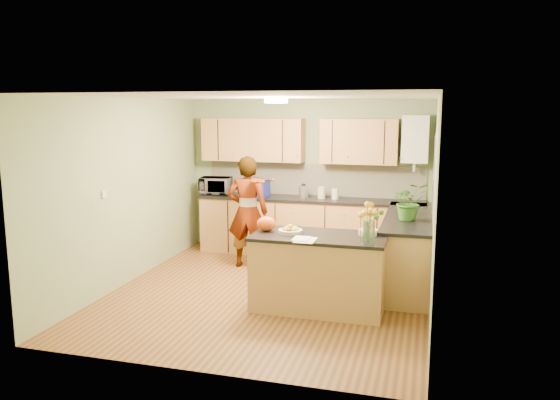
# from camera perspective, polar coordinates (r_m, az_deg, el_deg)

# --- Properties ---
(floor) EXTENTS (4.50, 4.50, 0.00)m
(floor) POSITION_cam_1_polar(r_m,az_deg,el_deg) (7.19, -1.06, -9.63)
(floor) COLOR brown
(floor) RESTS_ON ground
(ceiling) EXTENTS (4.00, 4.50, 0.02)m
(ceiling) POSITION_cam_1_polar(r_m,az_deg,el_deg) (6.79, -1.13, 10.72)
(ceiling) COLOR silver
(ceiling) RESTS_ON wall_back
(wall_back) EXTENTS (4.00, 0.02, 2.50)m
(wall_back) POSITION_cam_1_polar(r_m,az_deg,el_deg) (9.04, 2.97, 2.48)
(wall_back) COLOR gray
(wall_back) RESTS_ON floor
(wall_front) EXTENTS (4.00, 0.02, 2.50)m
(wall_front) POSITION_cam_1_polar(r_m,az_deg,el_deg) (4.81, -8.77, -3.94)
(wall_front) COLOR gray
(wall_front) RESTS_ON floor
(wall_left) EXTENTS (0.02, 4.50, 2.50)m
(wall_left) POSITION_cam_1_polar(r_m,az_deg,el_deg) (7.69, -15.54, 0.89)
(wall_left) COLOR gray
(wall_left) RESTS_ON floor
(wall_right) EXTENTS (0.02, 4.50, 2.50)m
(wall_right) POSITION_cam_1_polar(r_m,az_deg,el_deg) (6.60, 15.79, -0.50)
(wall_right) COLOR gray
(wall_right) RESTS_ON floor
(back_counter) EXTENTS (3.64, 0.62, 0.94)m
(back_counter) POSITION_cam_1_polar(r_m,az_deg,el_deg) (8.86, 3.14, -2.78)
(back_counter) COLOR #B07546
(back_counter) RESTS_ON floor
(right_counter) EXTENTS (0.62, 2.24, 0.94)m
(right_counter) POSITION_cam_1_polar(r_m,az_deg,el_deg) (7.60, 13.24, -5.11)
(right_counter) COLOR #B07546
(right_counter) RESTS_ON floor
(splashback) EXTENTS (3.60, 0.02, 0.52)m
(splashback) POSITION_cam_1_polar(r_m,az_deg,el_deg) (9.01, 3.57, 2.13)
(splashback) COLOR beige
(splashback) RESTS_ON back_counter
(upper_cabinets) EXTENTS (3.20, 0.34, 0.70)m
(upper_cabinets) POSITION_cam_1_polar(r_m,az_deg,el_deg) (8.86, 1.65, 6.24)
(upper_cabinets) COLOR #B07546
(upper_cabinets) RESTS_ON wall_back
(boiler) EXTENTS (0.40, 0.30, 0.86)m
(boiler) POSITION_cam_1_polar(r_m,az_deg,el_deg) (8.61, 13.95, 6.18)
(boiler) COLOR silver
(boiler) RESTS_ON wall_back
(window_right) EXTENTS (0.01, 1.30, 1.05)m
(window_right) POSITION_cam_1_polar(r_m,az_deg,el_deg) (7.15, 15.83, 2.68)
(window_right) COLOR silver
(window_right) RESTS_ON wall_right
(light_switch) EXTENTS (0.02, 0.09, 0.09)m
(light_switch) POSITION_cam_1_polar(r_m,az_deg,el_deg) (7.17, -17.91, 0.57)
(light_switch) COLOR silver
(light_switch) RESTS_ON wall_left
(ceiling_lamp) EXTENTS (0.30, 0.30, 0.07)m
(ceiling_lamp) POSITION_cam_1_polar(r_m,az_deg,el_deg) (7.08, -0.42, 10.36)
(ceiling_lamp) COLOR #FFEABF
(ceiling_lamp) RESTS_ON ceiling
(peninsula_island) EXTENTS (1.57, 0.80, 0.90)m
(peninsula_island) POSITION_cam_1_polar(r_m,az_deg,el_deg) (6.53, 4.08, -7.49)
(peninsula_island) COLOR #B07546
(peninsula_island) RESTS_ON floor
(fruit_dish) EXTENTS (0.29, 0.29, 0.10)m
(fruit_dish) POSITION_cam_1_polar(r_m,az_deg,el_deg) (6.48, 1.09, -3.13)
(fruit_dish) COLOR beige
(fruit_dish) RESTS_ON peninsula_island
(orange_bowl) EXTENTS (0.22, 0.22, 0.13)m
(orange_bowl) POSITION_cam_1_polar(r_m,az_deg,el_deg) (6.46, 9.19, -3.15)
(orange_bowl) COLOR beige
(orange_bowl) RESTS_ON peninsula_island
(flower_vase) EXTENTS (0.28, 0.28, 0.52)m
(flower_vase) POSITION_cam_1_polar(r_m,az_deg,el_deg) (6.08, 9.39, -1.20)
(flower_vase) COLOR silver
(flower_vase) RESTS_ON peninsula_island
(orange_bag) EXTENTS (0.28, 0.25, 0.17)m
(orange_bag) POSITION_cam_1_polar(r_m,az_deg,el_deg) (6.60, -1.44, -2.49)
(orange_bag) COLOR #FB5014
(orange_bag) RESTS_ON peninsula_island
(papers) EXTENTS (0.23, 0.31, 0.01)m
(papers) POSITION_cam_1_polar(r_m,az_deg,el_deg) (6.15, 2.66, -4.17)
(papers) COLOR white
(papers) RESTS_ON peninsula_island
(violinist) EXTENTS (0.66, 0.48, 1.68)m
(violinist) POSITION_cam_1_polar(r_m,az_deg,el_deg) (8.14, -3.41, -1.25)
(violinist) COLOR #DA9F85
(violinist) RESTS_ON floor
(violin) EXTENTS (0.58, 0.50, 0.15)m
(violin) POSITION_cam_1_polar(r_m,az_deg,el_deg) (7.79, -2.57, 2.02)
(violin) COLOR #581205
(violin) RESTS_ON violinist
(microwave) EXTENTS (0.54, 0.40, 0.28)m
(microwave) POSITION_cam_1_polar(r_m,az_deg,el_deg) (9.22, -6.73, 1.50)
(microwave) COLOR silver
(microwave) RESTS_ON back_counter
(blue_box) EXTENTS (0.36, 0.29, 0.26)m
(blue_box) POSITION_cam_1_polar(r_m,az_deg,el_deg) (8.95, -2.27, 1.25)
(blue_box) COLOR navy
(blue_box) RESTS_ON back_counter
(kettle) EXTENTS (0.14, 0.14, 0.27)m
(kettle) POSITION_cam_1_polar(r_m,az_deg,el_deg) (8.76, 2.46, 0.94)
(kettle) COLOR silver
(kettle) RESTS_ON back_counter
(jar_cream) EXTENTS (0.15, 0.15, 0.19)m
(jar_cream) POSITION_cam_1_polar(r_m,az_deg,el_deg) (8.73, 4.37, 0.79)
(jar_cream) COLOR beige
(jar_cream) RESTS_ON back_counter
(jar_white) EXTENTS (0.13, 0.13, 0.17)m
(jar_white) POSITION_cam_1_polar(r_m,az_deg,el_deg) (8.67, 5.78, 0.63)
(jar_white) COLOR silver
(jar_white) RESTS_ON back_counter
(potted_plant) EXTENTS (0.54, 0.50, 0.49)m
(potted_plant) POSITION_cam_1_polar(r_m,az_deg,el_deg) (7.17, 13.36, -0.15)
(potted_plant) COLOR #326923
(potted_plant) RESTS_ON right_counter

